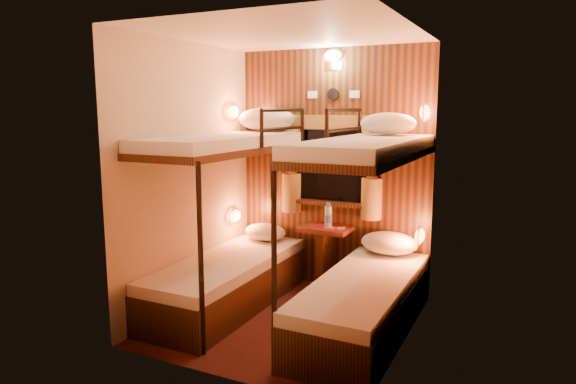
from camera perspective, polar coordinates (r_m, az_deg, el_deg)
The scene contains 22 objects.
floor at distance 4.58m, azimuth -0.01°, elevation -14.07°, with size 2.10×2.10×0.00m, color #350E0E.
ceiling at distance 4.24m, azimuth -0.01°, elevation 17.20°, with size 2.10×2.10×0.00m, color silver.
wall_back at distance 5.21m, azimuth 5.05°, elevation 2.46°, with size 2.40×2.40×0.00m, color #C6B293.
wall_front at distance 3.35m, azimuth -7.89°, elevation -1.40°, with size 2.40×2.40×0.00m, color #C6B293.
wall_left at distance 4.77m, azimuth -10.89°, elevation 1.70°, with size 2.40×2.40×0.00m, color #C6B293.
wall_right at distance 3.92m, azimuth 13.25°, elevation 0.00°, with size 2.40×2.40×0.00m, color #C6B293.
back_panel at distance 5.19m, azimuth 4.99°, elevation 2.44°, with size 2.00×0.03×2.40m, color black.
bunk_left at distance 4.75m, azimuth -6.73°, elevation -6.12°, with size 0.72×1.90×1.82m.
bunk_right at distance 4.22m, azimuth 8.42°, elevation -8.14°, with size 0.72×1.90×1.82m.
window at distance 5.17m, azimuth 4.87°, elevation 2.20°, with size 1.00×0.12×0.79m.
curtains at distance 5.13m, azimuth 4.74°, elevation 3.07°, with size 1.10×0.22×1.00m.
back_fixtures at distance 5.14m, azimuth 5.01°, elevation 14.05°, with size 0.54×0.09×0.48m.
reading_lamps at distance 4.88m, azimuth 3.59°, elevation 2.49°, with size 2.00×0.20×1.25m.
table at distance 5.18m, azimuth 4.13°, elevation -6.44°, with size 0.50×0.34×0.66m.
bottle_left at distance 5.08m, azimuth 4.61°, elevation -2.98°, with size 0.06×0.06×0.21m.
bottle_right at distance 5.05m, azimuth 4.49°, elevation -2.80°, with size 0.07×0.07×0.26m.
sachet_a at distance 5.07m, azimuth 5.90°, elevation -4.02°, with size 0.08×0.06×0.01m, color silver.
sachet_b at distance 5.08m, azimuth 4.83°, elevation -3.99°, with size 0.07×0.06×0.01m, color silver.
pillow_lower_left at distance 5.36m, azimuth -2.55°, elevation -4.44°, with size 0.45×0.32×0.18m, color silver.
pillow_lower_right at distance 4.94m, azimuth 11.20°, elevation -5.58°, with size 0.54×0.38×0.21m, color silver.
pillow_upper_left at distance 5.25m, azimuth -2.41°, elevation 8.10°, with size 0.61×0.43×0.24m, color silver.
pillow_upper_right at distance 4.61m, azimuth 11.07°, elevation 7.47°, with size 0.49×0.35×0.19m, color silver.
Camera 1 is at (1.84, -3.78, 1.82)m, focal length 32.00 mm.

